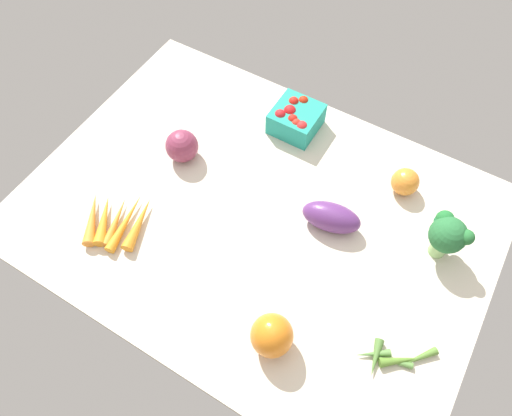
% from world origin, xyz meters
% --- Properties ---
extents(tablecloth, '(1.04, 0.76, 0.02)m').
position_xyz_m(tablecloth, '(0.00, 0.00, 0.01)').
color(tablecloth, beige).
rests_on(tablecloth, ground).
extents(berry_basket, '(0.11, 0.11, 0.07)m').
position_xyz_m(berry_basket, '(0.04, -0.27, 0.06)').
color(berry_basket, teal).
rests_on(berry_basket, tablecloth).
extents(broccoli_head, '(0.09, 0.08, 0.11)m').
position_xyz_m(broccoli_head, '(-0.38, -0.12, 0.09)').
color(broccoli_head, '#97C97B').
rests_on(broccoli_head, tablecloth).
extents(red_onion_center, '(0.08, 0.08, 0.08)m').
position_xyz_m(red_onion_center, '(0.23, -0.05, 0.06)').
color(red_onion_center, '#84324D').
rests_on(red_onion_center, tablecloth).
extents(eggplant, '(0.14, 0.09, 0.06)m').
position_xyz_m(eggplant, '(-0.16, -0.06, 0.05)').
color(eggplant, '#5F3172').
rests_on(eggplant, tablecloth).
extents(carrot_bunch, '(0.18, 0.17, 0.03)m').
position_xyz_m(carrot_bunch, '(0.25, 0.19, 0.03)').
color(carrot_bunch, orange).
rests_on(carrot_bunch, tablecloth).
extents(heirloom_tomato_orange, '(0.06, 0.06, 0.06)m').
position_xyz_m(heirloom_tomato_orange, '(-0.26, -0.23, 0.05)').
color(heirloom_tomato_orange, orange).
rests_on(heirloom_tomato_orange, tablecloth).
extents(bell_pepper_orange, '(0.10, 0.10, 0.10)m').
position_xyz_m(bell_pepper_orange, '(-0.18, 0.24, 0.07)').
color(bell_pepper_orange, orange).
rests_on(bell_pepper_orange, tablecloth).
extents(okra_pile, '(0.14, 0.12, 0.02)m').
position_xyz_m(okra_pile, '(-0.39, 0.15, 0.03)').
color(okra_pile, '#537D31').
rests_on(okra_pile, tablecloth).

